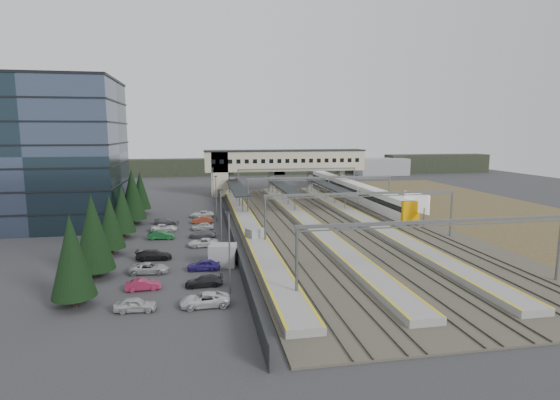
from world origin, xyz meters
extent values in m
plane|color=#2B2B2D|center=(0.00, 0.00, 0.00)|extent=(220.00, 220.00, 0.00)
cube|color=#364158|center=(-36.00, 12.00, 12.00)|extent=(24.00, 18.00, 24.00)
cube|color=black|center=(-36.00, 12.00, 3.43)|extent=(24.30, 18.30, 0.25)
cube|color=black|center=(-36.00, 12.00, 6.86)|extent=(24.30, 18.30, 0.25)
cube|color=black|center=(-36.00, 12.00, 10.29)|extent=(24.30, 18.30, 0.25)
cube|color=black|center=(-36.00, 12.00, 13.71)|extent=(24.30, 18.30, 0.25)
cube|color=black|center=(-36.00, 12.00, 17.14)|extent=(24.30, 18.30, 0.25)
cube|color=black|center=(-36.00, 12.00, 20.57)|extent=(24.30, 18.30, 0.25)
cube|color=black|center=(-36.00, 12.00, 24.10)|extent=(24.30, 18.30, 0.40)
cylinder|color=black|center=(-22.00, -26.00, 0.60)|extent=(0.44, 0.44, 1.20)
cone|color=black|center=(-22.00, -26.00, 4.75)|extent=(3.90, 3.90, 7.50)
cylinder|color=black|center=(-22.00, -18.00, 0.60)|extent=(0.44, 0.44, 1.20)
cone|color=black|center=(-22.00, -18.00, 5.10)|extent=(4.26, 4.26, 8.20)
cylinder|color=black|center=(-22.00, -9.00, 0.60)|extent=(0.44, 0.44, 1.20)
cone|color=black|center=(-22.00, -9.00, 4.40)|extent=(3.54, 3.54, 6.80)
cylinder|color=black|center=(-22.00, 0.00, 0.60)|extent=(0.44, 0.44, 1.20)
cone|color=black|center=(-22.00, 0.00, 4.50)|extent=(3.64, 3.64, 7.00)
cylinder|color=black|center=(-22.00, 10.00, 0.60)|extent=(0.44, 0.44, 1.20)
cone|color=black|center=(-22.00, 10.00, 5.25)|extent=(4.42, 4.42, 8.50)
cylinder|color=black|center=(-22.00, 20.00, 0.60)|extent=(0.44, 0.44, 1.20)
cone|color=black|center=(-22.00, 20.00, 4.60)|extent=(3.74, 3.74, 7.20)
imported|color=#ADAEB1|center=(-16.50, -28.00, 0.62)|extent=(3.72, 1.67, 1.24)
imported|color=maroon|center=(-16.50, -22.70, 0.56)|extent=(3.47, 1.49, 1.11)
imported|color=#A5A5A9|center=(-16.50, -17.40, 0.60)|extent=(4.43, 2.28, 1.20)
imported|color=black|center=(-16.50, -12.10, 0.63)|extent=(4.40, 1.94, 1.25)
imported|color=#154C23|center=(-16.50, -1.50, 0.63)|extent=(3.91, 1.57, 1.26)
imported|color=silver|center=(-16.50, 3.80, 0.57)|extent=(4.20, 2.10, 1.14)
imported|color=#585B5E|center=(-16.50, 9.10, 0.59)|extent=(4.15, 1.94, 1.17)
imported|color=silver|center=(-10.50, -28.00, 0.62)|extent=(4.56, 2.22, 1.25)
imported|color=black|center=(-10.50, -22.70, 0.56)|extent=(3.89, 1.71, 1.11)
imported|color=navy|center=(-10.50, -17.40, 0.63)|extent=(3.85, 1.87, 1.27)
imported|color=silver|center=(-10.50, -6.80, 0.57)|extent=(4.17, 1.99, 1.15)
imported|color=#54555B|center=(-10.50, -1.50, 0.58)|extent=(4.05, 1.82, 1.15)
imported|color=#AFAFB3|center=(-10.50, 3.80, 0.61)|extent=(3.59, 1.53, 1.21)
imported|color=maroon|center=(-10.50, 9.10, 0.60)|extent=(3.65, 1.33, 1.19)
imported|color=silver|center=(-10.50, 14.40, 0.60)|extent=(4.40, 2.17, 1.20)
cylinder|color=slate|center=(-8.00, -25.00, 4.00)|extent=(0.16, 0.16, 8.00)
cube|color=black|center=(-8.00, -25.00, 8.00)|extent=(0.50, 0.25, 0.15)
cylinder|color=slate|center=(-8.00, -8.00, 4.00)|extent=(0.16, 0.16, 8.00)
cube|color=black|center=(-8.00, -8.00, 8.00)|extent=(0.50, 0.25, 0.15)
cylinder|color=slate|center=(-8.00, 10.00, 4.00)|extent=(0.16, 0.16, 8.00)
cube|color=black|center=(-8.00, 10.00, 8.00)|extent=(0.50, 0.25, 0.15)
cylinder|color=slate|center=(-8.00, 28.00, 4.00)|extent=(0.16, 0.16, 8.00)
cube|color=black|center=(-8.00, 28.00, 8.00)|extent=(0.50, 0.25, 0.15)
cube|color=#26282B|center=(-6.50, 5.00, 1.00)|extent=(0.08, 90.00, 2.00)
cube|color=gray|center=(-8.24, -16.04, 1.28)|extent=(3.49, 2.87, 2.57)
cube|color=gray|center=(-3.12, -6.20, 1.07)|extent=(2.92, 2.73, 2.14)
cube|color=#38352B|center=(12.00, 5.00, 0.10)|extent=(34.00, 90.00, 0.20)
cube|color=#59544C|center=(-0.72, 5.00, 0.28)|extent=(0.08, 90.00, 0.14)
cube|color=#59544C|center=(0.72, 5.00, 0.28)|extent=(0.08, 90.00, 0.14)
cube|color=#59544C|center=(3.28, 5.00, 0.28)|extent=(0.08, 90.00, 0.14)
cube|color=#59544C|center=(4.72, 5.00, 0.28)|extent=(0.08, 90.00, 0.14)
cube|color=#59544C|center=(9.28, 5.00, 0.28)|extent=(0.08, 90.00, 0.14)
cube|color=#59544C|center=(10.72, 5.00, 0.28)|extent=(0.08, 90.00, 0.14)
cube|color=#59544C|center=(13.28, 5.00, 0.28)|extent=(0.08, 90.00, 0.14)
cube|color=#59544C|center=(14.72, 5.00, 0.28)|extent=(0.08, 90.00, 0.14)
cube|color=#59544C|center=(19.28, 5.00, 0.28)|extent=(0.08, 90.00, 0.14)
cube|color=#59544C|center=(20.72, 5.00, 0.28)|extent=(0.08, 90.00, 0.14)
cube|color=#59544C|center=(23.28, 5.00, 0.28)|extent=(0.08, 90.00, 0.14)
cube|color=#59544C|center=(24.72, 5.00, 0.28)|extent=(0.08, 90.00, 0.14)
cube|color=gray|center=(-3.00, 5.00, 0.45)|extent=(3.20, 82.00, 0.90)
cube|color=gold|center=(-4.45, 5.00, 0.91)|extent=(0.25, 82.00, 0.02)
cube|color=gold|center=(-1.55, 5.00, 0.91)|extent=(0.25, 82.00, 0.02)
cube|color=gray|center=(7.00, 5.00, 0.45)|extent=(3.20, 82.00, 0.90)
cube|color=gold|center=(5.55, 5.00, 0.91)|extent=(0.25, 82.00, 0.02)
cube|color=gold|center=(8.45, 5.00, 0.91)|extent=(0.25, 82.00, 0.02)
cube|color=gray|center=(17.00, 5.00, 0.45)|extent=(3.20, 82.00, 0.90)
cube|color=gold|center=(15.55, 5.00, 0.91)|extent=(0.25, 82.00, 0.02)
cube|color=gold|center=(18.45, 5.00, 0.91)|extent=(0.25, 82.00, 0.02)
cube|color=black|center=(-3.00, 27.00, 4.00)|extent=(3.00, 30.00, 0.25)
cube|color=slate|center=(-3.00, 27.00, 3.85)|extent=(3.10, 30.00, 0.12)
cylinder|color=slate|center=(-3.00, 14.00, 2.40)|extent=(0.20, 0.20, 3.10)
cylinder|color=slate|center=(-3.00, 20.50, 2.40)|extent=(0.20, 0.20, 3.10)
cylinder|color=slate|center=(-3.00, 27.00, 2.40)|extent=(0.20, 0.20, 3.10)
cylinder|color=slate|center=(-3.00, 33.50, 2.40)|extent=(0.20, 0.20, 3.10)
cylinder|color=slate|center=(-3.00, 40.00, 2.40)|extent=(0.20, 0.20, 3.10)
cube|color=black|center=(7.00, 27.00, 4.00)|extent=(3.00, 30.00, 0.25)
cube|color=slate|center=(7.00, 27.00, 3.85)|extent=(3.10, 30.00, 0.12)
cylinder|color=slate|center=(7.00, 14.00, 2.40)|extent=(0.20, 0.20, 3.10)
cylinder|color=slate|center=(7.00, 20.50, 2.40)|extent=(0.20, 0.20, 3.10)
cylinder|color=slate|center=(7.00, 27.00, 2.40)|extent=(0.20, 0.20, 3.10)
cylinder|color=slate|center=(7.00, 33.50, 2.40)|extent=(0.20, 0.20, 3.10)
cylinder|color=slate|center=(7.00, 40.00, 2.40)|extent=(0.20, 0.20, 3.10)
cube|color=black|center=(17.00, 27.00, 4.00)|extent=(3.00, 30.00, 0.25)
cube|color=slate|center=(17.00, 27.00, 3.85)|extent=(3.10, 30.00, 0.12)
cylinder|color=slate|center=(17.00, 14.00, 2.40)|extent=(0.20, 0.20, 3.10)
cylinder|color=slate|center=(17.00, 20.50, 2.40)|extent=(0.20, 0.20, 3.10)
cylinder|color=slate|center=(17.00, 27.00, 2.40)|extent=(0.20, 0.20, 3.10)
cylinder|color=slate|center=(17.00, 33.50, 2.40)|extent=(0.20, 0.20, 3.10)
cylinder|color=slate|center=(17.00, 40.00, 2.40)|extent=(0.20, 0.20, 3.10)
cube|color=#C2B492|center=(10.50, 42.00, 8.50)|extent=(40.00, 6.00, 5.00)
cube|color=black|center=(10.50, 42.00, 11.05)|extent=(40.40, 6.40, 0.30)
cube|color=#C2B492|center=(-6.00, 42.00, 5.50)|extent=(4.00, 6.00, 11.00)
cube|color=black|center=(-7.50, 38.98, 8.60)|extent=(1.00, 0.06, 1.00)
cube|color=black|center=(-5.50, 38.98, 8.60)|extent=(1.00, 0.06, 1.00)
cube|color=black|center=(-3.50, 38.98, 8.60)|extent=(1.00, 0.06, 1.00)
cube|color=black|center=(-1.50, 38.98, 8.60)|extent=(1.00, 0.06, 1.00)
cube|color=black|center=(0.50, 38.98, 8.60)|extent=(1.00, 0.06, 1.00)
cube|color=black|center=(2.50, 38.98, 8.60)|extent=(1.00, 0.06, 1.00)
cube|color=black|center=(4.50, 38.98, 8.60)|extent=(1.00, 0.06, 1.00)
cube|color=black|center=(6.50, 38.98, 8.60)|extent=(1.00, 0.06, 1.00)
cube|color=black|center=(8.50, 38.98, 8.60)|extent=(1.00, 0.06, 1.00)
cube|color=black|center=(10.50, 38.98, 8.60)|extent=(1.00, 0.06, 1.00)
cube|color=black|center=(12.50, 38.98, 8.60)|extent=(1.00, 0.06, 1.00)
cube|color=black|center=(14.50, 38.98, 8.60)|extent=(1.00, 0.06, 1.00)
cube|color=black|center=(16.50, 38.98, 8.60)|extent=(1.00, 0.06, 1.00)
cube|color=black|center=(18.50, 38.98, 8.60)|extent=(1.00, 0.06, 1.00)
cube|color=black|center=(20.50, 38.98, 8.60)|extent=(1.00, 0.06, 1.00)
cube|color=black|center=(22.50, 38.98, 8.60)|extent=(1.00, 0.06, 1.00)
cube|color=black|center=(24.50, 38.98, 8.60)|extent=(1.00, 0.06, 1.00)
cube|color=black|center=(26.50, 38.98, 8.60)|extent=(1.00, 0.06, 1.00)
cube|color=black|center=(28.50, 38.98, 8.60)|extent=(1.00, 0.06, 1.00)
cube|color=gray|center=(-4.50, 42.00, 3.00)|extent=(1.20, 1.60, 6.00)
cube|color=gray|center=(-3.00, 42.00, 3.00)|extent=(1.20, 1.60, 6.00)
cube|color=gray|center=(7.00, 42.00, 3.00)|extent=(1.20, 1.60, 6.00)
cube|color=gray|center=(17.00, 42.00, 3.00)|extent=(1.20, 1.60, 6.00)
cube|color=gray|center=(25.50, 42.00, 3.00)|extent=(1.20, 1.60, 6.00)
cylinder|color=slate|center=(-2.00, -28.00, 3.50)|extent=(0.28, 0.28, 7.00)
cylinder|color=slate|center=(26.00, -28.00, 3.50)|extent=(0.28, 0.28, 7.00)
cube|color=slate|center=(12.00, -28.00, 7.00)|extent=(28.40, 0.25, 0.35)
cube|color=slate|center=(12.00, -28.00, 6.60)|extent=(28.40, 0.12, 0.12)
cylinder|color=slate|center=(-2.00, -8.00, 3.50)|extent=(0.28, 0.28, 7.00)
cylinder|color=slate|center=(26.00, -8.00, 3.50)|extent=(0.28, 0.28, 7.00)
cube|color=slate|center=(12.00, -8.00, 7.00)|extent=(28.40, 0.25, 0.35)
cube|color=slate|center=(12.00, -8.00, 6.60)|extent=(28.40, 0.12, 0.12)
cylinder|color=slate|center=(-2.00, 14.00, 3.50)|extent=(0.28, 0.28, 7.00)
cylinder|color=slate|center=(26.00, 14.00, 3.50)|extent=(0.28, 0.28, 7.00)
cube|color=slate|center=(12.00, 14.00, 7.00)|extent=(28.40, 0.25, 0.35)
cube|color=slate|center=(12.00, 14.00, 6.60)|extent=(28.40, 0.12, 0.12)
cylinder|color=slate|center=(-2.00, 34.00, 3.50)|extent=(0.28, 0.28, 7.00)
cylinder|color=slate|center=(26.00, 34.00, 3.50)|extent=(0.28, 0.28, 7.00)
cube|color=slate|center=(12.00, 34.00, 7.00)|extent=(28.40, 0.25, 0.35)
cube|color=slate|center=(12.00, 34.00, 6.60)|extent=(28.40, 0.12, 0.12)
cube|color=silver|center=(24.00, 11.12, 2.25)|extent=(2.99, 20.79, 3.85)
cube|color=black|center=(24.00, 11.12, 2.67)|extent=(3.06, 20.19, 0.96)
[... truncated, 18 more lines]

